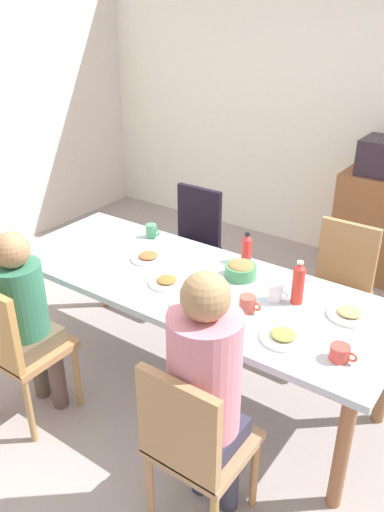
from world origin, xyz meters
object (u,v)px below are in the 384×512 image
(chair_3, at_px, (193,443))
(dining_table, at_px, (192,290))
(person_3, at_px, (206,384))
(person_2, at_px, (24,311))
(side_cabinet, at_px, (380,227))
(chair_0, at_px, (338,284))
(chair_2, at_px, (15,344))
(chair_1, at_px, (192,240))
(bottle_1, at_px, (298,283))
(plate_3, at_px, (283,337))
(plate_0, at_px, (167,282))
(bowl_0, at_px, (241,270))
(plate_1, at_px, (149,257))
(cup_0, at_px, (276,293))
(plate_4, at_px, (195,305))
(cup_3, at_px, (248,304))
(bottle_0, at_px, (247,248))
(cup_4, at_px, (152,231))
(cup_2, at_px, (340,353))
(plate_2, at_px, (350,314))

(chair_3, bearing_deg, dining_table, 125.60)
(person_3, bearing_deg, person_2, 179.80)
(side_cabinet, bearing_deg, chair_0, -85.41)
(dining_table, height_order, chair_2, chair_2)
(chair_1, bearing_deg, chair_3, -54.40)
(bottle_1, height_order, side_cabinet, bottle_1)
(plate_3, bearing_deg, plate_0, 172.84)
(bowl_0, bearing_deg, plate_1, -166.95)
(chair_0, bearing_deg, plate_3, -84.49)
(plate_0, bearing_deg, plate_3, -7.16)
(cup_0, bearing_deg, plate_4, -136.00)
(chair_0, height_order, cup_3, chair_0)
(bottle_0, bearing_deg, plate_3, -47.48)
(plate_4, bearing_deg, bowl_0, 85.73)
(chair_3, distance_m, plate_3, 0.65)
(chair_1, height_order, bottle_1, bottle_1)
(bottle_0, bearing_deg, person_3, -67.97)
(chair_1, xyz_separation_m, bottle_0, (0.72, -0.44, 0.30))
(person_3, distance_m, bottle_1, 0.85)
(cup_4, bearing_deg, cup_0, -13.10)
(dining_table, xyz_separation_m, cup_2, (0.95, -0.21, 0.11))
(chair_0, relative_size, bottle_0, 4.80)
(plate_1, height_order, cup_4, cup_4)
(plate_1, bearing_deg, chair_1, 105.99)
(dining_table, distance_m, side_cabinet, 2.10)
(bottle_1, bearing_deg, chair_0, 90.71)
(chair_0, relative_size, plate_1, 4.13)
(chair_1, bearing_deg, plate_1, -74.01)
(cup_3, distance_m, side_cabinet, 2.16)
(cup_0, bearing_deg, chair_2, -140.45)
(person_2, xyz_separation_m, chair_3, (1.16, -0.09, -0.16))
(cup_2, relative_size, cup_3, 1.04)
(plate_1, xyz_separation_m, cup_2, (1.32, -0.26, 0.02))
(person_3, relative_size, plate_1, 5.86)
(chair_3, relative_size, bowl_0, 4.92)
(chair_1, distance_m, cup_3, 1.38)
(plate_2, height_order, cup_3, cup_3)
(bottle_0, xyz_separation_m, side_cabinet, (0.35, 1.66, -0.36))
(plate_1, bearing_deg, cup_4, 126.02)
(plate_4, distance_m, bottle_0, 0.61)
(dining_table, relative_size, chair_1, 2.59)
(chair_1, height_order, plate_4, chair_1)
(plate_4, xyz_separation_m, bottle_0, (-0.04, 0.60, 0.07))
(cup_0, bearing_deg, cup_2, -31.61)
(chair_0, bearing_deg, cup_0, -97.04)
(person_2, bearing_deg, cup_3, 31.70)
(cup_2, height_order, bottle_0, bottle_0)
(chair_2, xyz_separation_m, cup_0, (1.07, 0.89, 0.26))
(person_3, height_order, plate_0, person_3)
(cup_0, bearing_deg, bottle_1, 24.61)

